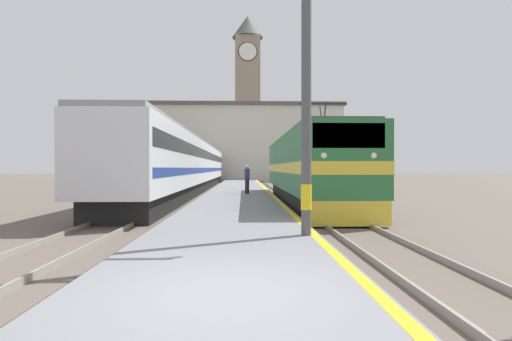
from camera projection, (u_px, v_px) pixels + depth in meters
The scene contains 10 objects.
ground_plane at pixel (240, 190), 35.11m from camera, with size 200.00×200.00×0.00m, color #60564C.
platform at pixel (240, 191), 30.11m from camera, with size 4.22×140.00×0.37m.
rail_track_near at pixel (288, 193), 30.22m from camera, with size 2.83×140.00×0.16m.
rail_track_far at pixel (185, 193), 29.98m from camera, with size 2.84×140.00×0.16m.
locomotive_train at pixel (307, 169), 20.89m from camera, with size 2.92×16.69×4.68m.
passenger_train at pixel (191, 165), 33.39m from camera, with size 2.92×42.19×4.06m.
catenary_mast at pixel (309, 63), 9.37m from camera, with size 2.16×0.26×8.15m.
person_on_platform at pixel (247, 179), 24.49m from camera, with size 0.34×0.34×1.75m.
clock_tower at pixel (248, 92), 72.18m from camera, with size 5.54×5.54×29.48m.
station_building at pixel (245, 143), 59.56m from camera, with size 28.39×8.61×11.24m.
Camera 1 is at (0.29, -5.12, 1.95)m, focal length 28.00 mm.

